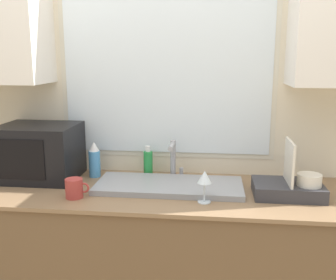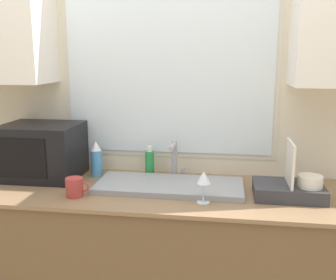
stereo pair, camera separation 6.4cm
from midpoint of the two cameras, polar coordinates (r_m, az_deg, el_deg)
countertop at (r=2.33m, az=-0.31°, el=-17.98°), size 2.02×0.68×0.93m
wall_back at (r=2.33m, az=0.84°, el=7.20°), size 6.00×0.38×2.60m
sink_basin at (r=2.14m, az=1.08°, el=-6.65°), size 0.79×0.34×0.03m
faucet at (r=2.28m, az=1.78°, el=-2.42°), size 0.08×0.17×0.22m
microwave at (r=2.41m, az=-17.10°, el=-1.52°), size 0.44×0.36×0.32m
dish_rack at (r=2.10m, az=18.25°, el=-6.55°), size 0.35×0.24×0.29m
spray_bottle at (r=2.37m, az=-9.59°, el=-2.79°), size 0.07×0.07×0.21m
soap_bottle at (r=2.35m, az=-1.89°, el=-3.29°), size 0.05×0.05×0.18m
mug_near_sink at (r=2.06m, az=-12.52°, el=-6.72°), size 0.12×0.09×0.10m
wine_glass at (r=1.92m, az=6.16°, el=-5.62°), size 0.07×0.07×0.16m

